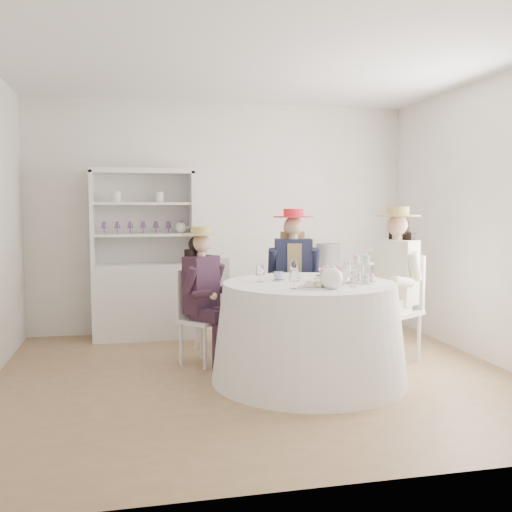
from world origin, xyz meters
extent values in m
plane|color=olive|center=(0.00, 0.00, 0.00)|extent=(4.50, 4.50, 0.00)
plane|color=white|center=(0.00, 0.00, 2.70)|extent=(4.50, 4.50, 0.00)
plane|color=silver|center=(0.00, 2.00, 1.35)|extent=(4.50, 0.00, 4.50)
plane|color=silver|center=(0.00, -2.00, 1.35)|extent=(4.50, 0.00, 4.50)
plane|color=silver|center=(2.25, 0.00, 1.35)|extent=(0.00, 4.50, 4.50)
cone|color=white|center=(0.40, -0.17, 0.41)|extent=(1.66, 1.66, 0.82)
cylinder|color=white|center=(0.40, -0.17, 0.83)|extent=(1.46, 1.46, 0.02)
cube|color=silver|center=(-0.94, 1.71, 0.42)|extent=(1.17, 0.56, 0.84)
cube|color=silver|center=(-0.94, 1.90, 1.36)|extent=(1.12, 0.18, 1.03)
cube|color=silver|center=(-0.94, 1.71, 1.87)|extent=(1.17, 0.56, 0.06)
cube|color=silver|center=(-1.48, 1.71, 1.36)|extent=(0.09, 0.42, 1.03)
cube|color=silver|center=(-0.40, 1.71, 1.36)|extent=(0.09, 0.42, 1.03)
cube|color=silver|center=(-0.94, 1.71, 1.17)|extent=(1.09, 0.51, 0.03)
cube|color=silver|center=(-0.94, 1.71, 1.51)|extent=(1.09, 0.51, 0.03)
sphere|color=white|center=(-0.52, 1.71, 1.24)|extent=(0.13, 0.13, 0.13)
cube|color=silver|center=(1.23, 1.69, 0.38)|extent=(0.56, 0.56, 0.76)
cylinder|color=black|center=(1.23, 1.69, 0.90)|extent=(0.35, 0.35, 0.28)
cube|color=silver|center=(-0.42, 0.50, 0.41)|extent=(0.52, 0.52, 0.04)
cylinder|color=silver|center=(-0.43, 0.29, 0.20)|extent=(0.03, 0.03, 0.40)
cylinder|color=silver|center=(-0.21, 0.49, 0.20)|extent=(0.03, 0.03, 0.40)
cylinder|color=silver|center=(-0.63, 0.51, 0.20)|extent=(0.03, 0.03, 0.40)
cylinder|color=silver|center=(-0.41, 0.71, 0.20)|extent=(0.03, 0.03, 0.40)
cube|color=silver|center=(-0.53, 0.62, 0.66)|extent=(0.28, 0.25, 0.46)
cube|color=black|center=(-0.43, 0.51, 0.75)|extent=(0.37, 0.36, 0.53)
cube|color=black|center=(-0.41, 0.36, 0.49)|extent=(0.30, 0.31, 0.11)
cylinder|color=black|center=(-0.32, 0.26, 0.21)|extent=(0.09, 0.09, 0.42)
cylinder|color=black|center=(-0.55, 0.36, 0.82)|extent=(0.17, 0.17, 0.25)
cube|color=black|center=(-0.29, 0.47, 0.49)|extent=(0.30, 0.31, 0.11)
cylinder|color=black|center=(-0.20, 0.37, 0.21)|extent=(0.09, 0.09, 0.42)
cylinder|color=black|center=(-0.27, 0.61, 0.82)|extent=(0.17, 0.17, 0.25)
cylinder|color=#D8A889|center=(-0.43, 0.51, 1.04)|extent=(0.08, 0.08, 0.07)
sphere|color=#D8A889|center=(-0.43, 0.51, 1.14)|extent=(0.17, 0.17, 0.17)
sphere|color=black|center=(-0.46, 0.54, 1.13)|extent=(0.17, 0.17, 0.17)
cube|color=black|center=(-0.48, 0.57, 0.91)|extent=(0.21, 0.20, 0.35)
cylinder|color=tan|center=(-0.43, 0.51, 1.22)|extent=(0.37, 0.37, 0.01)
cylinder|color=tan|center=(-0.43, 0.51, 1.26)|extent=(0.18, 0.18, 0.07)
cube|color=silver|center=(0.57, 0.88, 0.47)|extent=(0.47, 0.47, 0.04)
cylinder|color=silver|center=(0.38, 0.74, 0.23)|extent=(0.04, 0.04, 0.46)
cylinder|color=silver|center=(0.70, 0.69, 0.23)|extent=(0.04, 0.04, 0.46)
cylinder|color=silver|center=(0.43, 1.07, 0.23)|extent=(0.04, 0.04, 0.46)
cylinder|color=silver|center=(0.75, 1.02, 0.23)|extent=(0.04, 0.04, 0.46)
cube|color=silver|center=(0.59, 1.06, 0.75)|extent=(0.39, 0.09, 0.52)
cube|color=#1B2037|center=(0.57, 0.90, 0.85)|extent=(0.40, 0.26, 0.60)
cube|color=tan|center=(0.57, 0.90, 0.85)|extent=(0.18, 0.25, 0.52)
cube|color=#1B2037|center=(0.45, 0.77, 0.55)|extent=(0.19, 0.37, 0.12)
cylinder|color=#1B2037|center=(0.43, 0.63, 0.24)|extent=(0.10, 0.10, 0.48)
cylinder|color=#1B2037|center=(0.35, 0.89, 0.92)|extent=(0.12, 0.19, 0.28)
cube|color=#1B2037|center=(0.64, 0.74, 0.55)|extent=(0.19, 0.37, 0.12)
cylinder|color=#1B2037|center=(0.62, 0.60, 0.24)|extent=(0.10, 0.10, 0.48)
cylinder|color=#1B2037|center=(0.77, 0.82, 0.92)|extent=(0.12, 0.19, 0.28)
cylinder|color=#D8A889|center=(0.57, 0.90, 1.17)|extent=(0.09, 0.09, 0.08)
sphere|color=#D8A889|center=(0.57, 0.90, 1.28)|extent=(0.20, 0.20, 0.20)
sphere|color=tan|center=(0.58, 0.95, 1.27)|extent=(0.20, 0.20, 0.20)
cube|color=tan|center=(0.58, 0.98, 1.02)|extent=(0.26, 0.12, 0.39)
cylinder|color=red|center=(0.57, 0.90, 1.38)|extent=(0.41, 0.41, 0.01)
cylinder|color=red|center=(0.57, 0.90, 1.42)|extent=(0.21, 0.21, 0.08)
cube|color=silver|center=(1.39, 0.23, 0.47)|extent=(0.57, 0.57, 0.04)
cylinder|color=silver|center=(1.16, 0.29, 0.23)|extent=(0.04, 0.04, 0.46)
cylinder|color=silver|center=(1.33, 0.00, 0.23)|extent=(0.04, 0.04, 0.46)
cylinder|color=silver|center=(1.45, 0.46, 0.23)|extent=(0.04, 0.04, 0.46)
cylinder|color=silver|center=(1.62, 0.17, 0.23)|extent=(0.04, 0.04, 0.46)
cube|color=silver|center=(1.55, 0.32, 0.76)|extent=(0.23, 0.36, 0.52)
cube|color=white|center=(1.41, 0.24, 0.86)|extent=(0.37, 0.43, 0.61)
cube|color=white|center=(1.23, 0.25, 0.56)|extent=(0.38, 0.30, 0.13)
cylinder|color=white|center=(1.10, 0.17, 0.24)|extent=(0.10, 0.10, 0.48)
cylinder|color=white|center=(1.26, 0.41, 0.93)|extent=(0.20, 0.17, 0.29)
cube|color=white|center=(1.33, 0.08, 0.56)|extent=(0.38, 0.30, 0.13)
cylinder|color=white|center=(1.20, 0.01, 0.24)|extent=(0.10, 0.10, 0.48)
cylinder|color=white|center=(1.48, 0.03, 0.93)|extent=(0.20, 0.17, 0.29)
cylinder|color=#D8A889|center=(1.41, 0.24, 1.19)|extent=(0.09, 0.09, 0.08)
sphere|color=#D8A889|center=(1.41, 0.24, 1.30)|extent=(0.20, 0.20, 0.20)
sphere|color=black|center=(1.45, 0.26, 1.29)|extent=(0.20, 0.20, 0.20)
cube|color=black|center=(1.48, 0.28, 1.04)|extent=(0.20, 0.26, 0.40)
cylinder|color=tan|center=(1.41, 0.24, 1.40)|extent=(0.42, 0.42, 0.01)
cylinder|color=tan|center=(1.41, 0.24, 1.44)|extent=(0.21, 0.21, 0.08)
cube|color=silver|center=(-0.25, 1.13, 0.45)|extent=(0.46, 0.46, 0.04)
cylinder|color=silver|center=(-0.06, 1.26, 0.22)|extent=(0.04, 0.04, 0.44)
cylinder|color=silver|center=(-0.38, 1.32, 0.22)|extent=(0.04, 0.04, 0.44)
cylinder|color=silver|center=(-0.12, 0.95, 0.22)|extent=(0.04, 0.04, 0.44)
cylinder|color=silver|center=(-0.43, 1.01, 0.22)|extent=(0.04, 0.04, 0.44)
cube|color=silver|center=(-0.28, 0.96, 0.72)|extent=(0.38, 0.10, 0.50)
imported|color=white|center=(0.17, -0.03, 0.88)|extent=(0.11, 0.11, 0.07)
imported|color=white|center=(0.36, 0.10, 0.88)|extent=(0.08, 0.08, 0.07)
imported|color=white|center=(0.64, 0.00, 0.88)|extent=(0.10, 0.10, 0.08)
imported|color=white|center=(0.61, -0.23, 0.87)|extent=(0.24, 0.24, 0.06)
sphere|color=pink|center=(0.65, -0.18, 0.93)|extent=(0.07, 0.07, 0.07)
sphere|color=white|center=(0.63, -0.13, 0.93)|extent=(0.07, 0.07, 0.07)
sphere|color=pink|center=(0.58, -0.12, 0.93)|extent=(0.07, 0.07, 0.07)
sphere|color=white|center=(0.54, -0.15, 0.93)|extent=(0.07, 0.07, 0.07)
sphere|color=pink|center=(0.54, -0.20, 0.93)|extent=(0.07, 0.07, 0.07)
sphere|color=white|center=(0.58, -0.23, 0.93)|extent=(0.07, 0.07, 0.07)
sphere|color=pink|center=(0.63, -0.22, 0.93)|extent=(0.07, 0.07, 0.07)
sphere|color=white|center=(0.46, -0.57, 0.92)|extent=(0.18, 0.18, 0.18)
cylinder|color=white|center=(0.57, -0.57, 0.93)|extent=(0.11, 0.03, 0.09)
cylinder|color=white|center=(0.46, -0.57, 1.01)|extent=(0.04, 0.04, 0.02)
cylinder|color=white|center=(0.34, -0.51, 0.85)|extent=(0.26, 0.26, 0.01)
cube|color=beige|center=(0.29, -0.53, 0.87)|extent=(0.06, 0.04, 0.03)
cube|color=beige|center=(0.34, -0.51, 0.88)|extent=(0.07, 0.05, 0.03)
cube|color=beige|center=(0.39, -0.49, 0.87)|extent=(0.07, 0.06, 0.03)
cube|color=beige|center=(0.32, -0.47, 0.88)|extent=(0.07, 0.07, 0.03)
cube|color=beige|center=(0.37, -0.55, 0.87)|extent=(0.06, 0.07, 0.03)
cylinder|color=white|center=(0.83, -0.30, 0.85)|extent=(0.25, 0.25, 0.01)
cylinder|color=white|center=(0.83, -0.30, 0.92)|extent=(0.02, 0.02, 0.17)
cylinder|color=white|center=(0.83, -0.30, 1.01)|extent=(0.19, 0.19, 0.01)
camera|label=1|loc=(-1.06, -4.76, 1.48)|focal=40.00mm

